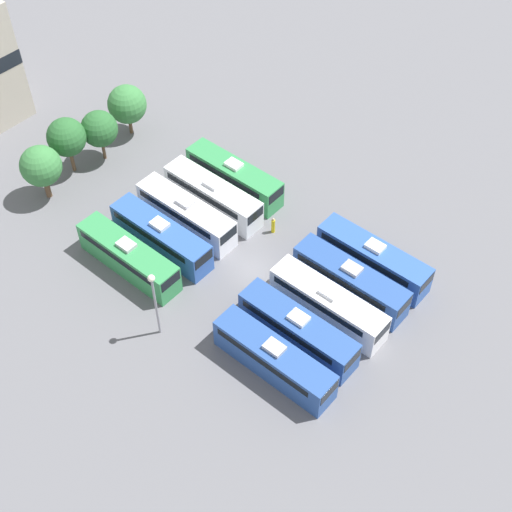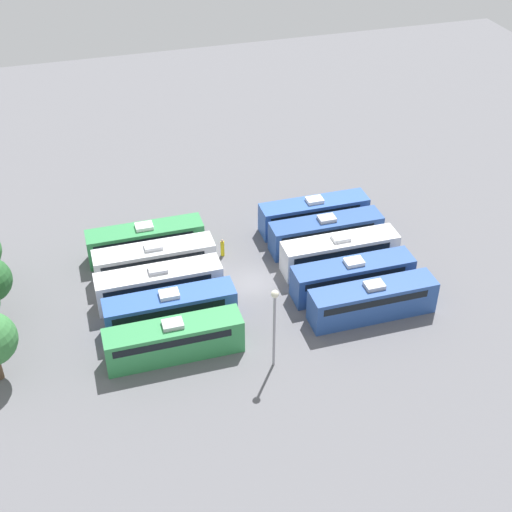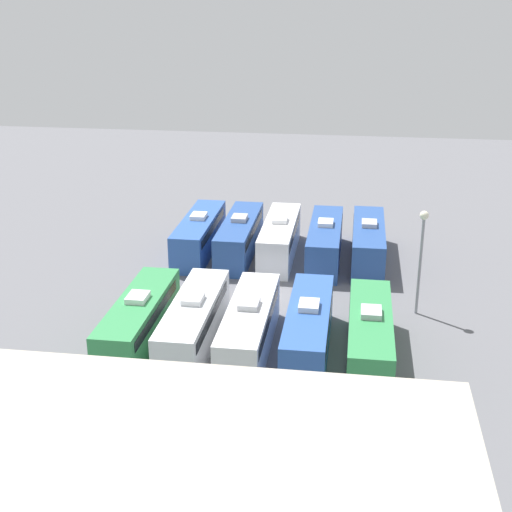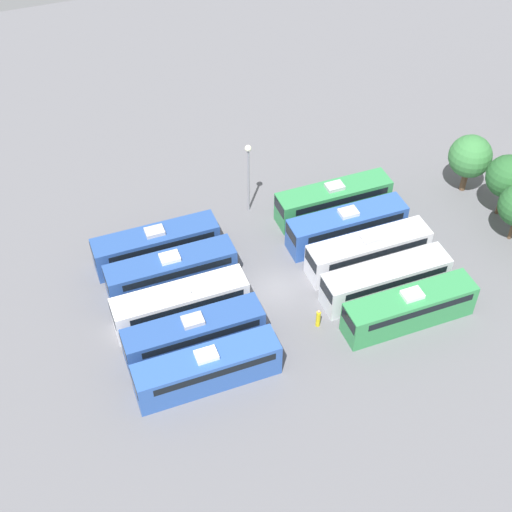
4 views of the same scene
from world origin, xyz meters
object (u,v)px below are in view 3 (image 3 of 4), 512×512
(bus_5, at_px, (370,336))
(tree_1, at_px, (237,431))
(bus_3, at_px, (240,236))
(tree_3, at_px, (47,427))
(bus_4, at_px, (199,234))
(bus_0, at_px, (368,242))
(tree_2, at_px, (164,420))
(light_pole, at_px, (422,244))
(worker_person, at_px, (198,290))
(bus_6, at_px, (308,329))
(bus_2, at_px, (280,237))
(bus_1, at_px, (325,241))
(bus_7, at_px, (249,327))
(bus_9, at_px, (139,320))
(bus_8, at_px, (194,322))
(tree_0, at_px, (342,431))

(bus_5, xyz_separation_m, tree_1, (5.48, 14.38, 2.64))
(bus_3, xyz_separation_m, tree_3, (2.96, 31.14, 2.09))
(bus_4, xyz_separation_m, tree_3, (-0.47, 31.20, 2.09))
(bus_0, relative_size, tree_3, 1.86)
(bus_3, xyz_separation_m, tree_2, (-1.78, 30.11, 2.20))
(light_pole, bearing_deg, worker_person, 0.75)
(bus_4, height_order, tree_1, tree_1)
(bus_3, relative_size, bus_6, 1.00)
(bus_2, distance_m, bus_6, 16.74)
(bus_5, relative_size, worker_person, 6.02)
(light_pole, bearing_deg, bus_1, -54.03)
(bus_7, xyz_separation_m, worker_person, (4.72, -6.81, -0.81))
(bus_2, bearing_deg, light_pole, 137.49)
(bus_9, xyz_separation_m, tree_1, (-8.65, 14.47, 2.64))
(tree_2, bearing_deg, light_pole, -120.41)
(bus_6, distance_m, tree_2, 14.91)
(bus_0, relative_size, bus_7, 1.00)
(tree_2, bearing_deg, bus_2, -92.96)
(bus_1, relative_size, bus_2, 1.00)
(worker_person, bearing_deg, bus_5, 149.83)
(tree_2, bearing_deg, tree_1, 163.51)
(bus_5, height_order, bus_9, same)
(bus_4, xyz_separation_m, worker_person, (-2.06, 9.82, -0.81))
(bus_0, height_order, bus_2, same)
(bus_5, distance_m, tree_2, 16.18)
(worker_person, bearing_deg, tree_2, 98.81)
(worker_person, bearing_deg, tree_1, 106.91)
(bus_8, relative_size, tree_2, 1.88)
(bus_3, xyz_separation_m, worker_person, (1.37, 9.76, -0.81))
(bus_1, relative_size, tree_2, 1.88)
(bus_8, bearing_deg, tree_2, 97.96)
(bus_8, xyz_separation_m, tree_0, (-9.43, 13.61, 2.26))
(bus_6, bearing_deg, tree_3, 56.36)
(worker_person, relative_size, tree_2, 0.31)
(bus_0, height_order, worker_person, bus_0)
(bus_7, bearing_deg, bus_9, 0.41)
(tree_1, height_order, tree_2, tree_1)
(bus_2, height_order, bus_9, same)
(bus_0, relative_size, tree_2, 1.88)
(bus_4, bearing_deg, light_pole, 150.89)
(bus_5, bearing_deg, tree_2, 56.66)
(bus_4, distance_m, bus_7, 17.96)
(bus_8, bearing_deg, bus_9, 4.51)
(bus_9, bearing_deg, bus_0, -130.14)
(tree_1, distance_m, tree_2, 3.50)
(bus_1, bearing_deg, bus_6, 89.44)
(light_pole, height_order, tree_1, light_pole)
(bus_0, xyz_separation_m, bus_8, (10.70, 16.45, 0.00))
(bus_1, distance_m, light_pole, 12.00)
(bus_1, bearing_deg, bus_2, -4.66)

